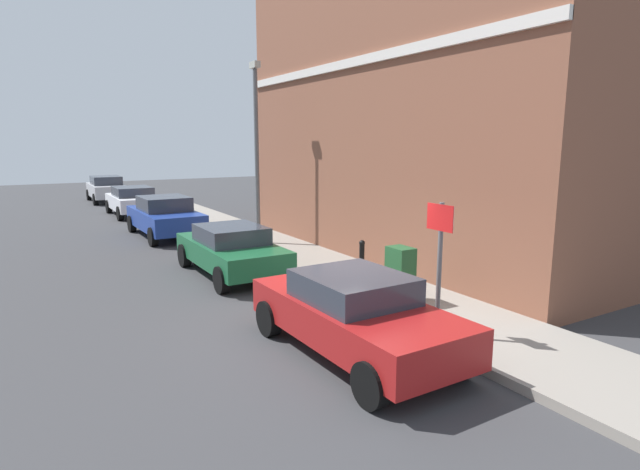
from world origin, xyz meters
TOP-DOWN VIEW (x-y plane):
  - ground at (0.00, 0.00)m, footprint 80.00×80.00m
  - sidewalk at (1.99, 6.00)m, footprint 2.42×30.00m
  - corner_building at (7.18, 4.39)m, footprint 8.06×12.77m
  - car_red at (-0.43, -1.05)m, footprint 1.91×4.12m
  - car_green at (-0.30, 4.77)m, footprint 1.83×4.06m
  - car_blue at (-0.39, 11.20)m, footprint 2.00×4.34m
  - car_white at (-0.33, 17.42)m, footprint 1.94×3.97m
  - car_silver at (-0.52, 23.95)m, footprint 1.83×3.98m
  - utility_cabinet at (1.72, 0.41)m, footprint 0.46×0.61m
  - bollard_near_cabinet at (1.82, 1.92)m, footprint 0.14×0.14m
  - street_sign at (1.03, -1.41)m, footprint 0.08×0.60m
  - lamppost at (1.77, 7.72)m, footprint 0.20×0.44m

SIDE VIEW (x-z plane):
  - ground at x=0.00m, z-range 0.00..0.00m
  - sidewalk at x=1.99m, z-range 0.00..0.15m
  - utility_cabinet at x=1.72m, z-range 0.11..1.26m
  - car_green at x=-0.30m, z-range 0.04..1.33m
  - car_red at x=-0.43m, z-range 0.03..1.38m
  - bollard_near_cabinet at x=1.82m, z-range 0.19..1.22m
  - car_white at x=-0.33m, z-range 0.04..1.40m
  - car_blue at x=-0.39m, z-range 0.02..1.49m
  - car_silver at x=-0.52m, z-range 0.04..1.52m
  - street_sign at x=1.03m, z-range 0.51..2.81m
  - lamppost at x=1.77m, z-range 0.44..6.16m
  - corner_building at x=7.18m, z-range 0.00..9.39m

